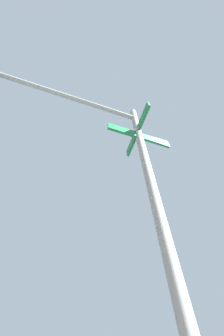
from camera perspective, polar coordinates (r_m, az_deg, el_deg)
traffic_signal_near at (r=3.11m, az=-15.22°, el=11.81°), size 1.93×3.34×5.93m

